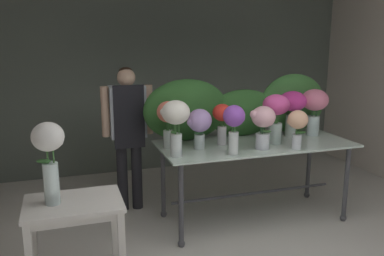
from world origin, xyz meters
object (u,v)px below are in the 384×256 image
(display_table_glass, at_px, (255,154))
(vase_magenta_carnations, at_px, (292,107))
(vase_coral_tulips, at_px, (168,117))
(vase_white_roses_tall, at_px, (49,153))
(vase_scarlet_dahlias, at_px, (222,119))
(vase_peach_ranunculus, at_px, (297,124))
(vase_violet_roses, at_px, (234,123))
(florist, at_px, (128,124))
(vase_fuchsia_stock, at_px, (276,113))
(vase_lilac_peonies, at_px, (199,124))
(vase_blush_anemones, at_px, (263,123))
(vase_ivory_hydrangea, at_px, (176,119))
(vase_rosy_snapdragons, at_px, (315,105))
(side_table_white, at_px, (74,216))

(display_table_glass, height_order, vase_magenta_carnations, vase_magenta_carnations)
(vase_coral_tulips, xyz_separation_m, vase_white_roses_tall, (-1.10, -0.91, -0.01))
(vase_scarlet_dahlias, bearing_deg, vase_coral_tulips, 176.52)
(vase_peach_ranunculus, bearing_deg, vase_violet_roses, 179.27)
(florist, height_order, vase_magenta_carnations, florist)
(vase_magenta_carnations, bearing_deg, vase_peach_ranunculus, -115.73)
(vase_fuchsia_stock, distance_m, vase_lilac_peonies, 0.83)
(vase_blush_anemones, distance_m, vase_white_roses_tall, 2.06)
(vase_violet_roses, xyz_separation_m, vase_ivory_hydrangea, (-0.53, 0.10, 0.05))
(vase_fuchsia_stock, bearing_deg, display_table_glass, 156.38)
(display_table_glass, height_order, florist, florist)
(vase_ivory_hydrangea, bearing_deg, vase_coral_tulips, 88.86)
(display_table_glass, xyz_separation_m, vase_fuchsia_stock, (0.19, -0.08, 0.45))
(vase_scarlet_dahlias, xyz_separation_m, vase_violet_roses, (-0.04, -0.38, 0.04))
(vase_violet_roses, height_order, vase_white_roses_tall, vase_white_roses_tall)
(display_table_glass, bearing_deg, vase_rosy_snapdragons, 7.61)
(florist, xyz_separation_m, vase_magenta_carnations, (1.73, -0.55, 0.19))
(vase_peach_ranunculus, xyz_separation_m, vase_ivory_hydrangea, (-1.21, 0.11, 0.11))
(vase_blush_anemones, relative_size, vase_magenta_carnations, 0.85)
(vase_lilac_peonies, distance_m, vase_coral_tulips, 0.32)
(side_table_white, bearing_deg, vase_lilac_peonies, 32.35)
(display_table_glass, distance_m, vase_violet_roses, 0.68)
(vase_fuchsia_stock, height_order, vase_lilac_peonies, vase_fuchsia_stock)
(side_table_white, relative_size, vase_rosy_snapdragons, 1.49)
(side_table_white, bearing_deg, vase_white_roses_tall, -179.70)
(vase_scarlet_dahlias, distance_m, vase_rosy_snapdragons, 1.13)
(display_table_glass, distance_m, vase_ivory_hydrangea, 1.07)
(vase_scarlet_dahlias, height_order, vase_fuchsia_stock, vase_fuchsia_stock)
(florist, xyz_separation_m, vase_ivory_hydrangea, (0.30, -0.91, 0.21))
(side_table_white, bearing_deg, vase_scarlet_dahlias, 29.97)
(display_table_glass, relative_size, vase_peach_ranunculus, 5.21)
(florist, bearing_deg, vase_fuchsia_stock, -28.26)
(vase_violet_roses, distance_m, vase_ivory_hydrangea, 0.54)
(vase_blush_anemones, xyz_separation_m, vase_ivory_hydrangea, (-0.89, 0.01, 0.09))
(vase_fuchsia_stock, bearing_deg, side_table_white, -159.96)
(vase_fuchsia_stock, distance_m, vase_violet_roses, 0.63)
(vase_ivory_hydrangea, xyz_separation_m, vase_lilac_peonies, (0.29, 0.19, -0.10))
(vase_ivory_hydrangea, bearing_deg, display_table_glass, 14.09)
(florist, xyz_separation_m, vase_peach_ranunculus, (1.50, -1.02, 0.11))
(florist, relative_size, vase_fuchsia_stock, 3.17)
(vase_fuchsia_stock, bearing_deg, vase_white_roses_tall, -161.13)
(vase_white_roses_tall, bearing_deg, side_table_white, 0.30)
(vase_blush_anemones, distance_m, vase_magenta_carnations, 0.66)
(vase_peach_ranunculus, xyz_separation_m, vase_magenta_carnations, (0.23, 0.47, 0.08))
(display_table_glass, bearing_deg, vase_violet_roses, -139.66)
(vase_fuchsia_stock, bearing_deg, vase_peach_ranunculus, -70.47)
(vase_rosy_snapdragons, bearing_deg, vase_peach_ranunculus, -137.76)
(vase_lilac_peonies, relative_size, vase_magenta_carnations, 0.79)
(side_table_white, height_order, vase_peach_ranunculus, vase_peach_ranunculus)
(florist, bearing_deg, vase_violet_roses, -50.69)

